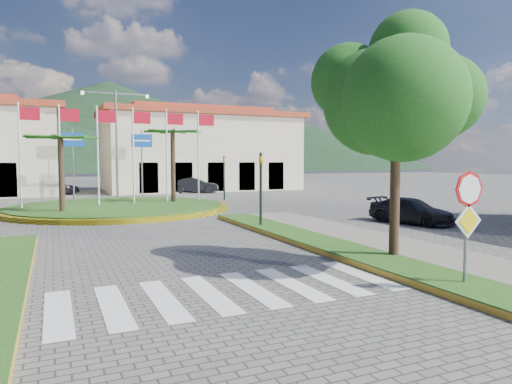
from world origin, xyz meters
name	(u,v)px	position (x,y,z in m)	size (l,w,h in m)	color
ground	(327,367)	(0.00, 0.00, 0.00)	(160.00, 160.00, 0.00)	#5B5856
sidewalk_right	(498,281)	(6.00, 2.00, 0.07)	(4.00, 28.00, 0.15)	gray
verge_right	(461,286)	(4.80, 2.00, 0.09)	(1.60, 28.00, 0.18)	#204B15
crosswalk	(227,291)	(0.00, 4.00, 0.01)	(8.00, 3.00, 0.01)	silver
roundabout_island	(118,207)	(0.00, 22.00, 0.17)	(12.70, 12.70, 6.00)	yellow
stop_sign	(468,210)	(4.90, 1.96, 1.79)	(0.80, 0.11, 2.65)	slate
deciduous_tree	(397,78)	(5.50, 5.00, 5.18)	(3.60, 3.60, 6.80)	black
traffic_light_right	(261,183)	(4.50, 12.00, 1.94)	(0.15, 0.18, 3.20)	black
traffic_light_far	(224,173)	(8.00, 26.00, 1.94)	(0.18, 0.15, 3.20)	black
direction_sign_west	(73,151)	(-2.00, 30.97, 3.53)	(1.60, 0.14, 5.20)	slate
direction_sign_east	(142,152)	(3.00, 30.97, 3.53)	(1.60, 0.14, 5.20)	slate
street_lamp_centre	(117,138)	(1.00, 30.00, 4.50)	(4.80, 0.16, 8.00)	slate
building_right	(201,150)	(10.00, 38.00, 3.90)	(19.08, 9.54, 8.05)	beige
hill_far_mid	(109,125)	(15.00, 160.00, 15.00)	(180.00, 180.00, 30.00)	black
hill_far_east	(284,142)	(70.00, 135.00, 9.00)	(120.00, 120.00, 18.00)	black
hill_near_back	(24,141)	(-10.00, 130.00, 8.00)	(110.00, 110.00, 16.00)	black
car_dark_a	(54,187)	(-3.30, 35.93, 0.65)	(1.54, 3.83, 1.30)	black
car_dark_b	(195,185)	(8.08, 33.61, 0.68)	(1.43, 4.10, 1.35)	black
car_side_right	(411,211)	(11.50, 10.77, 0.57)	(1.61, 3.96, 1.15)	black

